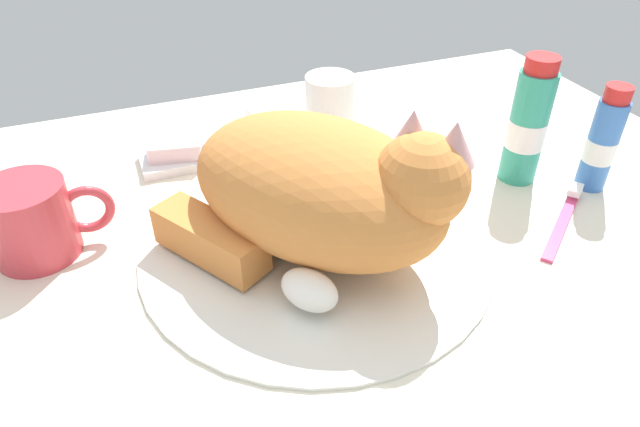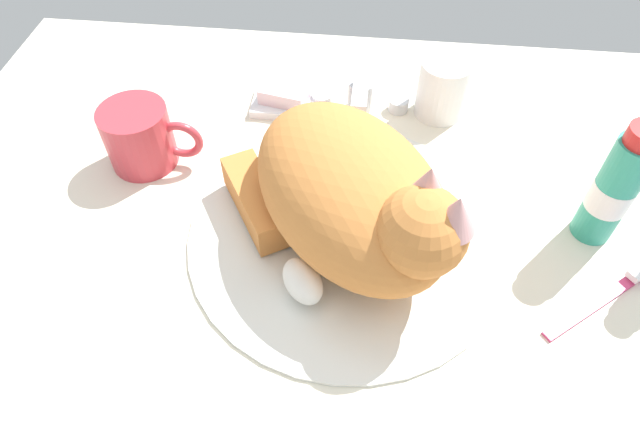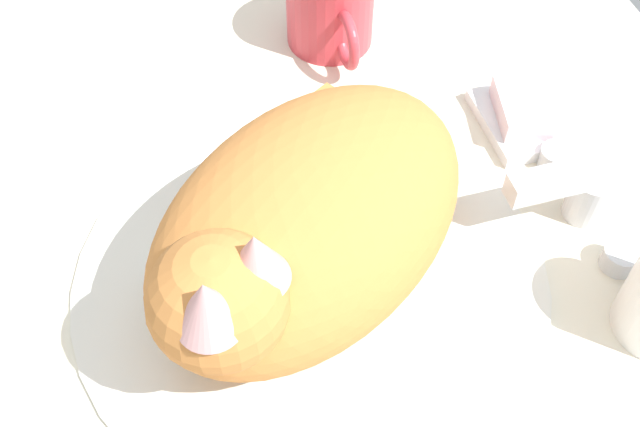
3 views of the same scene
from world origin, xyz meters
The scene contains 11 objects.
ground_plane centered at (0.00, 0.00, -1.50)cm, with size 110.00×82.50×3.00cm, color silver.
sink_basin centered at (0.00, 0.00, 0.43)cm, with size 36.29×36.29×0.87cm, color silver.
faucet centered at (0.00, 22.15, 2.67)cm, with size 13.61×9.49×6.26cm.
cat centered at (0.50, -0.93, 7.66)cm, with size 30.36×31.88×15.71cm.
coffee_mug centered at (-26.51, 9.46, 4.02)cm, with size 12.32×8.37×8.03cm.
rinse_cup centered at (11.00, 23.30, 4.03)cm, with size 6.77×6.77×8.06cm.
soap_dish centered at (-10.56, 22.21, 0.60)cm, with size 9.00×6.40×1.20cm, color white.
soap_bar centered at (-10.56, 22.21, 2.26)cm, with size 6.41×4.23×2.12cm, color silver.
toothpaste_bottle centered at (27.78, 3.59, 7.20)cm, with size 4.47×4.47×15.38cm.
mouthwash_bottle centered at (34.78, -1.21, 5.95)cm, with size 3.48×3.48×12.80cm.
toothbrush centered at (27.02, -5.88, 0.52)cm, with size 12.20×9.87×1.60cm.
Camera 1 is at (-16.58, -43.05, 37.63)cm, focal length 31.98 mm.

